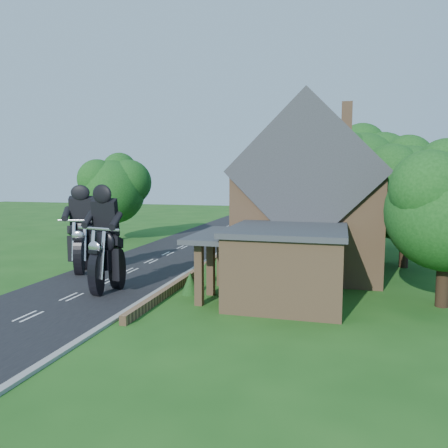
% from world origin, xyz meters
% --- Properties ---
extents(ground, '(120.00, 120.00, 0.00)m').
position_xyz_m(ground, '(0.00, 0.00, 0.00)').
color(ground, '#1C4B15').
rests_on(ground, ground).
extents(road, '(7.00, 80.00, 0.02)m').
position_xyz_m(road, '(0.00, 0.00, 0.01)').
color(road, black).
rests_on(road, ground).
extents(kerb, '(0.30, 80.00, 0.12)m').
position_xyz_m(kerb, '(3.65, 0.00, 0.06)').
color(kerb, gray).
rests_on(kerb, ground).
extents(garden_wall, '(0.30, 22.00, 0.40)m').
position_xyz_m(garden_wall, '(4.30, 5.00, 0.20)').
color(garden_wall, '#8A6746').
rests_on(garden_wall, ground).
extents(house, '(9.54, 8.64, 10.24)m').
position_xyz_m(house, '(10.49, 6.00, 4.34)').
color(house, '#8A6746').
rests_on(house, ground).
extents(annex, '(7.05, 5.94, 3.44)m').
position_xyz_m(annex, '(9.87, -0.80, 1.77)').
color(annex, '#8A6746').
rests_on(annex, ground).
extents(tree_house_right, '(6.51, 6.00, 8.40)m').
position_xyz_m(tree_house_right, '(16.65, 8.62, 5.19)').
color(tree_house_right, black).
rests_on(tree_house_right, ground).
extents(tree_behind_house, '(7.81, 7.20, 10.08)m').
position_xyz_m(tree_behind_house, '(14.18, 16.14, 6.23)').
color(tree_behind_house, black).
rests_on(tree_behind_house, ground).
extents(tree_behind_left, '(6.94, 6.40, 9.16)m').
position_xyz_m(tree_behind_left, '(8.16, 17.13, 5.73)').
color(tree_behind_left, black).
rests_on(tree_behind_left, ground).
extents(tree_far_road, '(6.08, 5.60, 7.84)m').
position_xyz_m(tree_far_road, '(-6.86, 14.11, 4.84)').
color(tree_far_road, black).
rests_on(tree_far_road, ground).
extents(shrub_a, '(0.90, 0.90, 1.10)m').
position_xyz_m(shrub_a, '(5.30, -1.00, 0.55)').
color(shrub_a, '#133811').
rests_on(shrub_a, ground).
extents(shrub_b, '(0.90, 0.90, 1.10)m').
position_xyz_m(shrub_b, '(5.30, 1.50, 0.55)').
color(shrub_b, '#133811').
rests_on(shrub_b, ground).
extents(shrub_c, '(0.90, 0.90, 1.10)m').
position_xyz_m(shrub_c, '(5.30, 4.00, 0.55)').
color(shrub_c, '#133811').
rests_on(shrub_c, ground).
extents(shrub_d, '(0.90, 0.90, 1.10)m').
position_xyz_m(shrub_d, '(5.30, 9.00, 0.55)').
color(shrub_d, '#133811').
rests_on(shrub_d, ground).
extents(shrub_e, '(0.90, 0.90, 1.10)m').
position_xyz_m(shrub_e, '(5.30, 11.50, 0.55)').
color(shrub_e, '#133811').
rests_on(shrub_e, ground).
extents(shrub_f, '(0.90, 0.90, 1.10)m').
position_xyz_m(shrub_f, '(5.30, 14.00, 0.55)').
color(shrub_f, '#133811').
rests_on(shrub_f, ground).
extents(motorcycle_lead, '(0.78, 1.78, 1.61)m').
position_xyz_m(motorcycle_lead, '(1.24, -1.83, 0.80)').
color(motorcycle_lead, black).
rests_on(motorcycle_lead, ground).
extents(motorcycle_follow, '(0.79, 1.74, 1.57)m').
position_xyz_m(motorcycle_follow, '(-2.44, 1.82, 0.79)').
color(motorcycle_follow, black).
rests_on(motorcycle_follow, ground).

